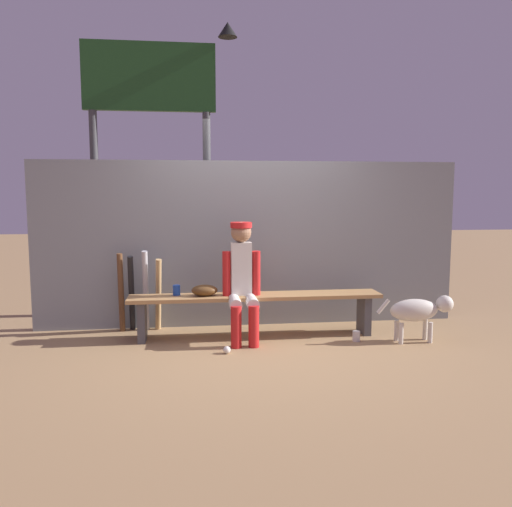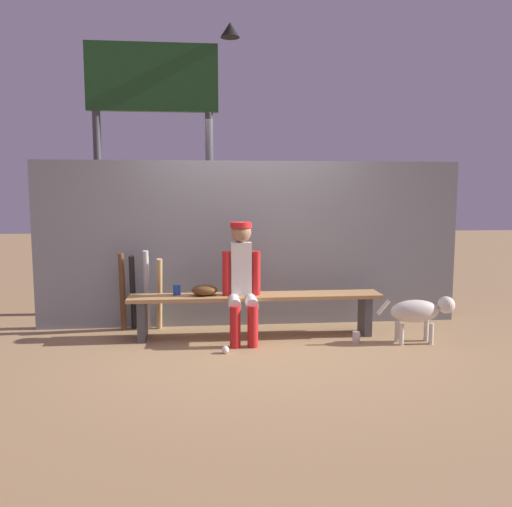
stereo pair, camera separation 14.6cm
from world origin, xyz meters
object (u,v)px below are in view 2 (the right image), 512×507
Objects in this scene: cup_on_bench at (177,290)px; scoreboard at (158,117)px; bat_wood_tan at (159,294)px; dugout_bench at (256,303)px; baseball_glove at (205,290)px; baseball at (225,350)px; player_seated at (242,277)px; cup_on_ground at (356,337)px; bat_wood_dark at (122,292)px; bat_aluminum_black at (133,293)px; bat_aluminum_silver at (147,290)px; dog at (420,311)px.

scoreboard is (-0.26, 1.18, 2.00)m from cup_on_bench.
cup_on_bench is at bearing -53.86° from bat_wood_tan.
dugout_bench is 24.97× the size of cup_on_bench.
baseball is at bearing -70.78° from baseball_glove.
dugout_bench is 1.13m from bat_wood_tan.
baseball_glove reaches higher than dugout_bench.
cup_on_ground is at bearing -9.72° from player_seated.
dugout_bench is 0.87m from cup_on_bench.
cup_on_ground is at bearing -11.07° from baseball_glove.
scoreboard is at bearing 114.21° from baseball_glove.
scoreboard is at bearing 67.34° from bat_wood_dark.
cup_on_bench is 0.03× the size of scoreboard.
baseball_glove is 0.32× the size of bat_aluminum_black.
bat_aluminum_black is at bearing 154.19° from baseball_glove.
bat_wood_tan is at bearing -2.59° from bat_wood_dark.
bat_aluminum_silver reaches higher than bat_wood_tan.
cup_on_ground is (1.40, 0.25, 0.02)m from baseball.
player_seated is at bearing -27.26° from bat_wood_tan.
cup_on_bench is (0.63, -0.31, 0.07)m from bat_wood_dark.
baseball_glove reaches higher than baseball.
bat_wood_dark is (-1.49, 0.38, 0.08)m from dugout_bench.
cup_on_bench is 2.59m from dog.
dog is at bearing -7.68° from cup_on_ground.
dugout_bench is 2.18× the size of player_seated.
bat_aluminum_silver reaches higher than baseball.
scoreboard is (-0.76, 1.82, 2.49)m from baseball.
bat_aluminum_black is at bearing 165.46° from dog.
bat_aluminum_black reaches higher than dugout_bench.
scoreboard reaches higher than dog.
bat_wood_tan is 2.86m from dog.
bat_wood_dark is 0.70m from cup_on_bench.
scoreboard is (-0.96, 1.36, 1.84)m from player_seated.
baseball_glove is 2.42m from scoreboard.
scoreboard is 4.34× the size of dog.
bat_aluminum_silver is 2.39m from cup_on_ground.
baseball_glove is 2.55× the size of cup_on_bench.
player_seated is at bearing -24.26° from bat_aluminum_silver.
dugout_bench is 0.58m from baseball_glove.
player_seated reaches higher than baseball.
dugout_bench is 1.73m from dog.
bat_wood_dark is at bearing 157.69° from baseball_glove.
player_seated is (-0.16, -0.11, 0.31)m from dugout_bench.
bat_aluminum_black is 2.27m from scoreboard.
cup_on_bench is (-0.86, 0.07, 0.15)m from dugout_bench.
baseball is 1.42m from cup_on_ground.
player_seated reaches higher than dugout_bench.
baseball is (-0.20, -0.46, -0.65)m from player_seated.
scoreboard is (0.25, 0.86, 2.08)m from bat_aluminum_black.
bat_aluminum_black is at bearing 136.49° from baseball.
baseball_glove reaches higher than cup_on_ground.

